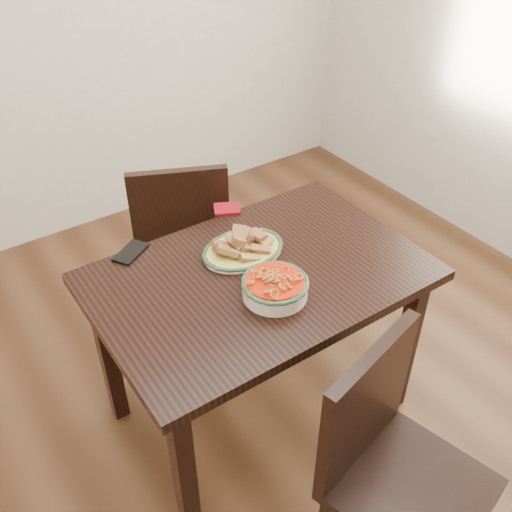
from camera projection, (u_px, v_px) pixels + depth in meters
floor at (265, 394)px, 2.53m from camera, size 3.50×3.50×0.00m
wall_back at (69, 0)px, 2.89m from camera, size 3.50×0.10×2.60m
dining_table at (259, 294)px, 2.08m from camera, size 1.16×0.78×0.75m
chair_far at (182, 234)px, 2.64m from camera, size 0.55×0.55×0.89m
chair_near at (390, 459)px, 1.71m from camera, size 0.51×0.51×0.89m
fish_plate at (243, 243)px, 2.08m from camera, size 0.31×0.24×0.11m
noodle_bowl at (275, 285)px, 1.89m from camera, size 0.23×0.23×0.08m
smartphone at (131, 252)px, 2.10m from camera, size 0.16×0.14×0.01m
napkin at (227, 209)px, 2.34m from camera, size 0.13×0.12×0.01m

